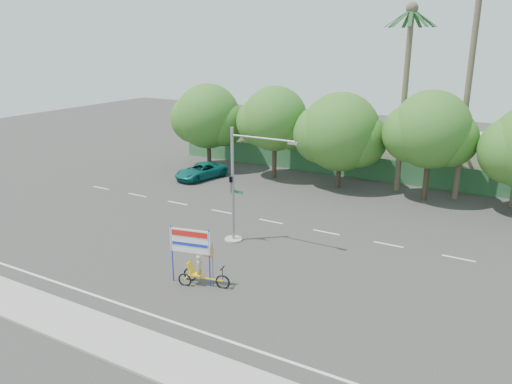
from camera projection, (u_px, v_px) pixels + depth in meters
The scene contains 14 objects.
ground at pixel (233, 275), 26.22m from camera, with size 120.00×120.00×0.00m, color #33302D.
sidewalk_near at pixel (134, 347), 19.97m from camera, with size 50.00×2.40×0.12m, color gray.
fence at pixel (363, 168), 43.78m from camera, with size 38.00×0.08×2.00m, color #336B3D.
building_left at pixel (284, 137), 51.94m from camera, with size 12.00×8.00×4.00m, color #B6AC91.
building_right at pixel (469, 159), 43.51m from camera, with size 14.00×8.00×3.60m, color #B6AC91.
tree_far_left at pixel (208, 118), 46.39m from camera, with size 7.14×6.00×7.96m.
tree_left at pixel (274, 121), 43.00m from camera, with size 6.66×5.60×8.07m.
tree_center at pixel (340, 134), 40.35m from camera, with size 7.62×6.40×7.85m.
tree_right at pixel (430, 132), 36.81m from camera, with size 6.90×5.80×8.36m.
palm_tall at pixel (472, 59), 35.54m from camera, with size 3.73×3.79×17.45m.
palm_short at pixel (406, 80), 38.14m from camera, with size 3.73×3.79×14.45m.
traffic_signal at pixel (237, 196), 29.70m from camera, with size 4.72×1.10×7.00m.
trike_billboard at pixel (196, 262), 24.84m from camera, with size 3.09×1.07×3.09m.
pickup_truck at pixel (201, 171), 43.93m from camera, with size 2.27×4.93×1.37m, color #0D605B.
Camera 1 is at (12.77, -20.07, 11.91)m, focal length 35.00 mm.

